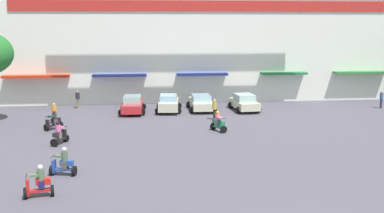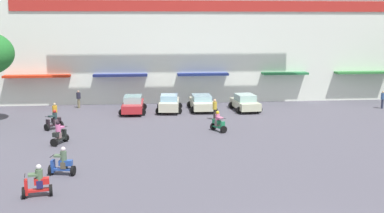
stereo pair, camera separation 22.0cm
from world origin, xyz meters
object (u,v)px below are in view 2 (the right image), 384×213
(parked_car_1, at_px, (169,103))
(pedestrian_2, at_px, (55,112))
(scooter_rider_2, at_px, (37,183))
(scooter_rider_4, at_px, (59,134))
(scooter_rider_8, at_px, (62,164))
(scooter_rider_9, at_px, (218,123))
(parked_car_3, at_px, (245,102))
(scooter_rider_1, at_px, (54,121))
(pedestrian_0, at_px, (79,98))
(parked_car_0, at_px, (133,104))
(pedestrian_3, at_px, (215,108))
(parked_car_2, at_px, (202,102))
(pedestrian_1, at_px, (383,98))

(parked_car_1, xyz_separation_m, pedestrian_2, (-9.09, -4.14, 0.18))
(scooter_rider_2, xyz_separation_m, scooter_rider_4, (-0.68, 9.30, 0.01))
(scooter_rider_8, bearing_deg, scooter_rider_9, 42.63)
(scooter_rider_2, relative_size, pedestrian_2, 0.91)
(scooter_rider_4, bearing_deg, parked_car_3, 35.01)
(scooter_rider_1, distance_m, pedestrian_0, 8.57)
(parked_car_0, bearing_deg, scooter_rider_4, -114.11)
(scooter_rider_8, relative_size, pedestrian_0, 0.93)
(parked_car_3, height_order, scooter_rider_8, scooter_rider_8)
(scooter_rider_4, bearing_deg, pedestrian_3, 30.16)
(scooter_rider_8, distance_m, pedestrian_3, 16.21)
(scooter_rider_4, relative_size, pedestrian_3, 0.92)
(pedestrian_3, bearing_deg, scooter_rider_9, -94.97)
(pedestrian_0, bearing_deg, scooter_rider_1, -94.15)
(pedestrian_2, bearing_deg, parked_car_1, 24.47)
(parked_car_0, relative_size, parked_car_3, 1.03)
(parked_car_2, relative_size, scooter_rider_2, 2.84)
(scooter_rider_1, relative_size, scooter_rider_9, 0.98)
(parked_car_2, height_order, scooter_rider_4, scooter_rider_4)
(parked_car_0, relative_size, scooter_rider_2, 2.78)
(scooter_rider_1, distance_m, scooter_rider_2, 13.74)
(scooter_rider_4, distance_m, pedestrian_1, 28.97)
(parked_car_2, bearing_deg, parked_car_1, -172.72)
(scooter_rider_2, distance_m, pedestrian_3, 18.96)
(scooter_rider_2, bearing_deg, parked_car_2, 63.56)
(pedestrian_1, relative_size, pedestrian_2, 0.97)
(parked_car_1, bearing_deg, scooter_rider_9, -68.13)
(pedestrian_2, bearing_deg, scooter_rider_4, -77.07)
(parked_car_3, height_order, pedestrian_3, pedestrian_3)
(parked_car_1, bearing_deg, scooter_rider_8, -111.06)
(parked_car_0, height_order, pedestrian_0, pedestrian_0)
(parked_car_2, bearing_deg, pedestrian_2, -159.44)
(pedestrian_0, bearing_deg, parked_car_3, -10.33)
(parked_car_0, height_order, scooter_rider_1, parked_car_0)
(scooter_rider_4, height_order, pedestrian_3, pedestrian_3)
(pedestrian_2, bearing_deg, scooter_rider_9, -16.83)
(scooter_rider_1, distance_m, scooter_rider_8, 10.93)
(scooter_rider_4, xyz_separation_m, pedestrian_0, (-0.54, 12.86, 0.28))
(pedestrian_1, xyz_separation_m, pedestrian_3, (-16.07, -3.38, 0.04))
(pedestrian_1, bearing_deg, scooter_rider_1, -168.95)
(scooter_rider_9, relative_size, pedestrian_2, 0.90)
(parked_car_0, relative_size, scooter_rider_8, 2.79)
(scooter_rider_9, bearing_deg, pedestrian_1, 24.28)
(scooter_rider_4, height_order, scooter_rider_8, scooter_rider_4)
(parked_car_2, height_order, pedestrian_0, pedestrian_0)
(scooter_rider_9, height_order, pedestrian_1, pedestrian_1)
(parked_car_2, bearing_deg, pedestrian_3, -82.42)
(pedestrian_2, bearing_deg, parked_car_0, 33.38)
(parked_car_0, bearing_deg, scooter_rider_2, -101.16)
(parked_car_0, distance_m, scooter_rider_9, 9.89)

